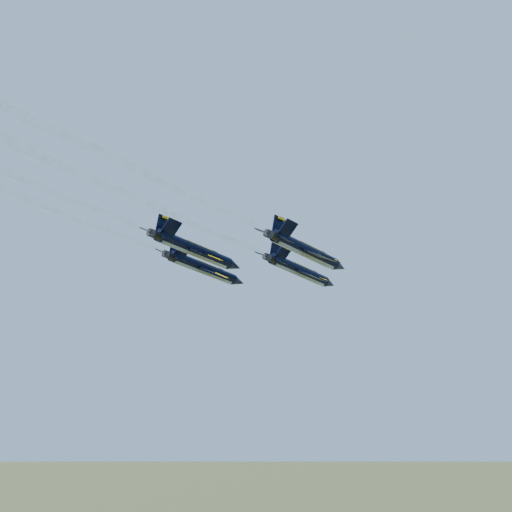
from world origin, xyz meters
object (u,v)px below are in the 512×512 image
at_px(jet_lead, 301,271).
at_px(jet_slot, 196,250).
at_px(jet_right, 307,251).
at_px(jet_left, 205,268).

bearing_deg(jet_lead, jet_slot, -91.63).
distance_m(jet_lead, jet_right, 14.48).
height_order(jet_lead, jet_left, same).
relative_size(jet_lead, jet_right, 1.00).
height_order(jet_right, jet_slot, same).
distance_m(jet_left, jet_slot, 12.93).
xyz_separation_m(jet_lead, jet_slot, (-7.88, -19.81, 0.00)).
bearing_deg(jet_lead, jet_right, -45.95).
bearing_deg(jet_lead, jet_left, -128.46).
xyz_separation_m(jet_right, jet_slot, (-13.77, -6.59, 0.00)).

